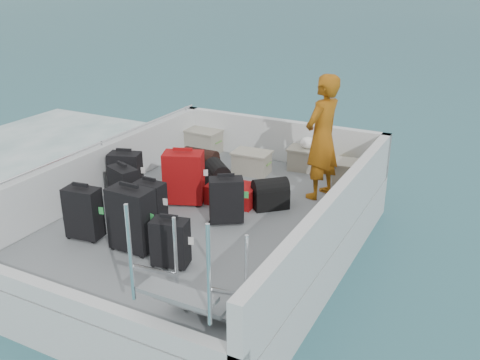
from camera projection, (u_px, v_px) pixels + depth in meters
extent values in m
plane|color=#1A495B|center=(209.00, 256.00, 7.32)|extent=(160.00, 160.00, 0.00)
cube|color=silver|center=(208.00, 236.00, 7.21)|extent=(3.60, 5.00, 0.60)
cube|color=gray|center=(208.00, 215.00, 7.09)|extent=(3.30, 4.70, 0.02)
cube|color=silver|center=(104.00, 169.00, 7.70)|extent=(0.14, 5.00, 0.70)
cube|color=silver|center=(335.00, 217.00, 6.22)|extent=(0.14, 5.00, 0.70)
cube|color=silver|center=(281.00, 140.00, 8.96)|extent=(3.60, 0.14, 0.70)
cube|color=silver|center=(77.00, 304.00, 5.05)|extent=(3.60, 0.14, 0.20)
cylinder|color=silver|center=(101.00, 142.00, 7.55)|extent=(0.04, 4.80, 0.04)
cube|color=black|center=(84.00, 214.00, 6.37)|extent=(0.45, 0.29, 0.65)
cube|color=black|center=(124.00, 190.00, 7.07)|extent=(0.48, 0.37, 0.63)
cube|color=black|center=(126.00, 174.00, 7.59)|extent=(0.50, 0.39, 0.63)
cube|color=black|center=(132.00, 220.00, 6.08)|extent=(0.50, 0.30, 0.76)
cube|color=black|center=(151.00, 203.00, 6.77)|extent=(0.38, 0.22, 0.56)
cube|color=#950B0B|center=(184.00, 178.00, 7.32)|extent=(0.61, 0.49, 0.73)
cube|color=black|center=(170.00, 243.00, 5.79)|extent=(0.44, 0.32, 0.55)
cube|color=black|center=(226.00, 201.00, 6.78)|extent=(0.49, 0.44, 0.60)
cube|color=#950B0B|center=(232.00, 194.00, 7.41)|extent=(0.71, 0.49, 0.27)
cube|color=gray|center=(203.00, 141.00, 9.43)|extent=(0.65, 0.47, 0.38)
cube|color=gray|center=(252.00, 163.00, 8.45)|extent=(0.56, 0.41, 0.33)
cube|color=gray|center=(307.00, 160.00, 8.60)|extent=(0.58, 0.43, 0.33)
cube|color=gray|center=(353.00, 175.00, 7.98)|extent=(0.60, 0.45, 0.34)
ellipsoid|color=yellow|center=(338.00, 168.00, 8.40)|extent=(0.28, 0.26, 0.22)
ellipsoid|color=white|center=(308.00, 145.00, 8.51)|extent=(0.24, 0.24, 0.18)
imported|color=#CB6F13|center=(322.00, 137.00, 7.35)|extent=(0.57, 0.73, 1.75)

